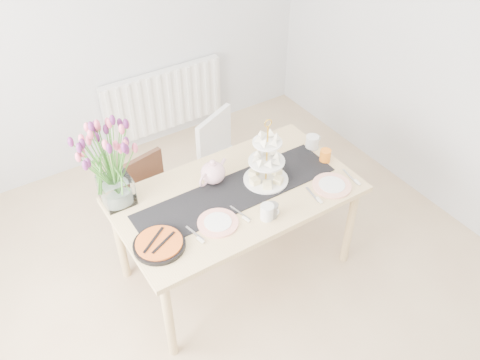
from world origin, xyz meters
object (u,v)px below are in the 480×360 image
chair_brown (152,199)px  radiator (164,100)px  teapot (213,173)px  chair_white (226,157)px  cream_jug (312,142)px  cake_stand (266,166)px  tart_tin (159,244)px  plate_right (332,185)px  dining_table (237,201)px  tulip_vase (109,154)px  plate_left (218,223)px  mug_grey (272,210)px  mug_orange (325,156)px  mug_white (267,212)px

chair_brown → radiator: bearing=48.3°
teapot → chair_white: bearing=29.3°
chair_brown → cream_jug: cream_jug is taller
cake_stand → cream_jug: 0.53m
tart_tin → plate_right: size_ratio=1.18×
dining_table → chair_brown: chair_brown is taller
dining_table → tulip_vase: (-0.69, 0.34, 0.46)m
radiator → teapot: bearing=-103.6°
chair_white → plate_left: bearing=-149.0°
cake_stand → mug_grey: 0.35m
mug_grey → mug_orange: same height
teapot → plate_left: bearing=-138.0°
mug_grey → mug_orange: 0.69m
cream_jug → tart_tin: bearing=-170.8°
cake_stand → tart_tin: size_ratio=1.43×
radiator → dining_table: 1.81m
chair_white → plate_right: 1.01m
tulip_vase → teapot: tulip_vase is taller
chair_brown → mug_grey: bearing=-75.0°
chair_white → mug_white: size_ratio=8.30×
radiator → cream_jug: 1.74m
cream_jug → mug_orange: (-0.03, -0.18, -0.00)m
chair_brown → teapot: teapot is taller
chair_white → plate_left: 1.04m
radiator → tulip_vase: 1.88m
tart_tin → dining_table: bearing=13.9°
tart_tin → mug_grey: 0.72m
mug_grey → teapot: bearing=88.2°
tulip_vase → tart_tin: tulip_vase is taller
dining_table → cake_stand: size_ratio=3.59×
cream_jug → teapot: bearing=174.2°
cake_stand → plate_left: size_ratio=1.74×
mug_white → plate_left: bearing=-172.0°
cream_jug → plate_left: size_ratio=0.38×
teapot → radiator: bearing=55.0°
tart_tin → mug_white: mug_white is taller
radiator → cream_jug: (0.43, -1.65, 0.35)m
teapot → plate_left: size_ratio=1.05×
tulip_vase → mug_orange: size_ratio=7.46×
plate_right → mug_orange: bearing=59.9°
chair_white → plate_left: (-0.56, -0.83, 0.26)m
cake_stand → mug_orange: size_ratio=4.78×
radiator → cake_stand: 1.84m
chair_brown → cake_stand: size_ratio=1.70×
radiator → cream_jug: size_ratio=12.46×
teapot → plate_right: bearing=-57.2°
cake_stand → cream_jug: bearing=14.6°
chair_brown → mug_orange: size_ratio=8.14×
mug_white → mug_orange: (0.68, 0.25, -0.00)m
chair_white → mug_orange: (0.40, -0.70, 0.30)m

